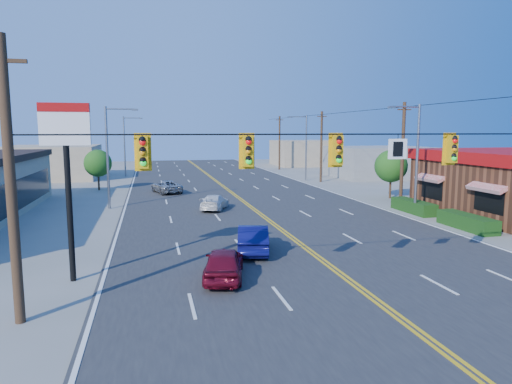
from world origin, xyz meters
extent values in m
plane|color=gray|center=(0.00, 0.00, 0.00)|extent=(160.00, 160.00, 0.00)
cube|color=#2D2D30|center=(0.00, 20.00, 0.03)|extent=(20.00, 120.00, 0.06)
cylinder|color=#47301E|center=(-12.00, 0.00, 4.50)|extent=(0.32, 0.32, 9.00)
cylinder|color=black|center=(0.00, 0.00, 6.00)|extent=(24.00, 0.05, 0.05)
cube|color=white|center=(1.20, 0.00, 5.45)|extent=(0.75, 0.04, 0.75)
cube|color=#D89E0C|center=(-8.00, 0.00, 5.42)|extent=(0.55, 0.34, 1.25)
cube|color=#D89E0C|center=(-4.50, 0.00, 5.42)|extent=(0.55, 0.34, 1.25)
cube|color=#D89E0C|center=(-1.20, 0.00, 5.42)|extent=(0.55, 0.34, 1.25)
cube|color=#D89E0C|center=(3.50, 0.00, 5.42)|extent=(0.55, 0.34, 1.25)
cube|color=#194214|center=(11.50, 12.00, 0.45)|extent=(1.20, 9.00, 0.90)
cylinder|color=black|center=(-11.00, 4.00, 3.00)|extent=(0.24, 0.24, 6.00)
cube|color=white|center=(-11.00, 4.00, 6.20)|extent=(1.90, 0.30, 1.30)
cylinder|color=gray|center=(11.00, 14.00, 4.00)|extent=(0.20, 0.20, 8.00)
cylinder|color=gray|center=(9.90, 14.00, 7.80)|extent=(2.20, 0.12, 0.12)
cube|color=gray|center=(8.80, 14.00, 7.75)|extent=(0.50, 0.25, 0.15)
cylinder|color=gray|center=(11.00, 38.00, 4.00)|extent=(0.20, 0.20, 8.00)
cylinder|color=gray|center=(9.90, 38.00, 7.80)|extent=(2.20, 0.12, 0.12)
cube|color=gray|center=(8.80, 38.00, 7.75)|extent=(0.50, 0.25, 0.15)
cylinder|color=gray|center=(-11.00, 22.00, 4.00)|extent=(0.20, 0.20, 8.00)
cylinder|color=gray|center=(-9.90, 22.00, 7.80)|extent=(2.20, 0.12, 0.12)
cube|color=gray|center=(-8.80, 22.00, 7.75)|extent=(0.50, 0.25, 0.15)
cylinder|color=gray|center=(-11.00, 48.00, 4.00)|extent=(0.20, 0.20, 8.00)
cylinder|color=gray|center=(-9.90, 48.00, 7.80)|extent=(2.20, 0.12, 0.12)
cube|color=gray|center=(-8.80, 48.00, 7.75)|extent=(0.50, 0.25, 0.15)
cylinder|color=#47301E|center=(12.20, 18.00, 4.20)|extent=(0.28, 0.28, 8.40)
cylinder|color=#47301E|center=(12.20, 36.00, 4.20)|extent=(0.28, 0.28, 8.40)
cylinder|color=#47301E|center=(12.20, 54.00, 4.20)|extent=(0.28, 0.28, 8.40)
cylinder|color=#47301E|center=(13.50, 22.00, 1.05)|extent=(0.20, 0.20, 2.10)
sphere|color=#235B19|center=(13.50, 22.00, 2.94)|extent=(2.94, 2.94, 2.94)
cylinder|color=#47301E|center=(-13.00, 34.00, 1.00)|extent=(0.20, 0.20, 2.00)
sphere|color=#235B19|center=(-13.00, 34.00, 2.80)|extent=(2.80, 2.80, 2.80)
cube|color=gray|center=(22.00, 40.00, 2.00)|extent=(12.00, 10.00, 4.00)
cube|color=tan|center=(-20.00, 48.00, 2.10)|extent=(11.00, 12.00, 4.20)
cube|color=tan|center=(19.00, 62.00, 2.20)|extent=(10.00, 10.00, 4.40)
imported|color=maroon|center=(-4.94, 2.68, 0.66)|extent=(2.36, 4.11, 1.32)
imported|color=#0E0F51|center=(-2.84, 6.50, 0.70)|extent=(2.33, 4.44, 1.39)
imported|color=silver|center=(-2.99, 19.38, 0.58)|extent=(2.95, 4.33, 1.16)
imported|color=#9B9CA0|center=(-6.27, 29.92, 0.63)|extent=(3.22, 4.91, 1.25)
camera|label=1|loc=(-7.79, -15.34, 6.13)|focal=32.00mm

